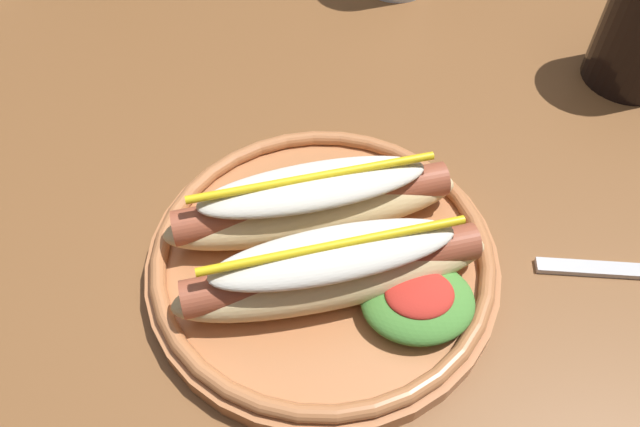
# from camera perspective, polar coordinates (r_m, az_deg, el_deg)

# --- Properties ---
(ground_plane) EXTENTS (8.00, 8.00, 0.00)m
(ground_plane) POSITION_cam_1_polar(r_m,az_deg,el_deg) (1.23, -4.20, -16.19)
(ground_plane) COLOR #2D2826
(dining_table) EXTENTS (1.43, 0.98, 0.74)m
(dining_table) POSITION_cam_1_polar(r_m,az_deg,el_deg) (0.68, -7.40, 5.15)
(dining_table) COLOR brown
(dining_table) RESTS_ON ground_plane
(hot_dog_plate) EXTENTS (0.26, 0.26, 0.08)m
(hot_dog_plate) POSITION_cam_1_polar(r_m,az_deg,el_deg) (0.46, 0.60, -3.45)
(hot_dog_plate) COLOR #B77042
(hot_dog_plate) RESTS_ON dining_table
(fork) EXTENTS (0.12, 0.04, 0.00)m
(fork) POSITION_cam_1_polar(r_m,az_deg,el_deg) (0.53, 26.48, -4.70)
(fork) COLOR silver
(fork) RESTS_ON dining_table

